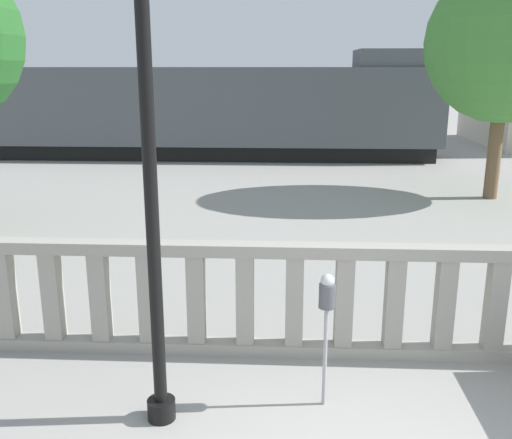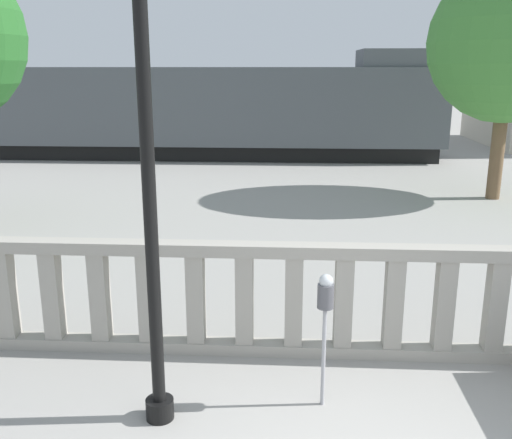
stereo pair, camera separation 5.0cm
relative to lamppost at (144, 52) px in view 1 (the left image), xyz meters
The scene contains 5 objects.
balustrade 3.54m from the lamppost, 36.25° to the left, with size 13.16×0.24×1.35m.
lamppost is the anchor object (origin of this frame).
parking_meter 2.79m from the lamppost, 11.75° to the left, with size 0.16×0.16×1.38m.
train_near 16.89m from the lamppost, 103.00° to the left, with size 21.21×2.79×3.87m.
tree_left 11.80m from the lamppost, 57.02° to the left, with size 3.85×3.85×5.76m.
Camera 1 is at (-0.69, -3.48, 3.25)m, focal length 40.00 mm.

